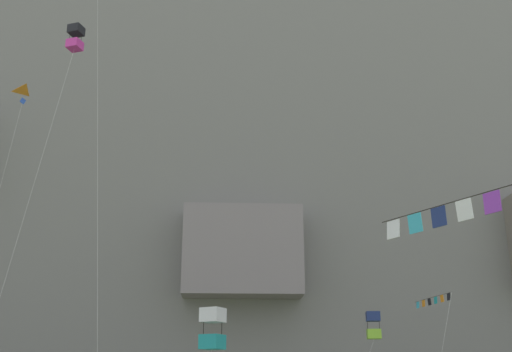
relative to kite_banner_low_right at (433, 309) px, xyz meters
The scene contains 7 objects.
cliff_face 33.90m from the kite_banner_low_right, 112.15° to the left, with size 180.00×29.18×55.08m.
kite_banner_low_right is the anchor object (origin of this frame).
kite_box_low_left 12.39m from the kite_banner_low_right, behind, with size 1.92×4.19×7.15m.
kite_delta_mid_right 28.68m from the kite_banner_low_right, behind, with size 2.17×5.09×21.68m.
kite_box_high_center 4.16m from the kite_banner_low_right, 130.12° to the left, with size 3.25×2.58×7.59m.
kite_banner_far_right 21.61m from the kite_banner_low_right, 105.29° to the right, with size 2.88×6.82×7.70m.
kite_box_upper_right 25.00m from the kite_banner_low_right, behind, with size 2.39×5.37×22.61m.
Camera 1 is at (-1.24, -4.69, 3.31)m, focal length 44.91 mm.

